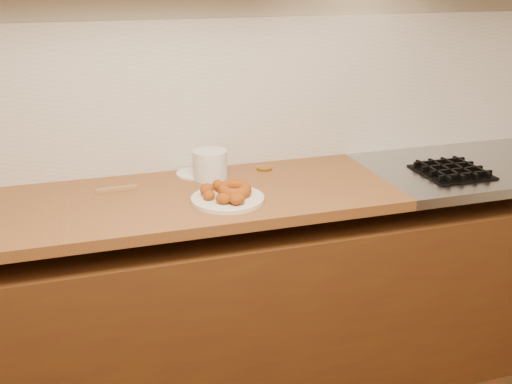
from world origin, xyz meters
TOP-DOWN VIEW (x-y plane):
  - wall_back at (0.00, 2.00)m, footprint 4.00×0.02m
  - base_cabinet at (0.00, 1.69)m, footprint 3.60×0.60m
  - butcher_block at (-0.65, 1.69)m, footprint 2.30×0.62m
  - stovetop at (1.15, 1.69)m, footprint 1.30×0.62m
  - backsplash at (0.00, 1.99)m, footprint 3.60×0.02m
  - donut_plate at (-0.15, 1.58)m, footprint 0.26×0.26m
  - ring_donut at (-0.12, 1.59)m, footprint 0.13×0.14m
  - fried_dough_chunks at (-0.17, 1.56)m, footprint 0.16×0.21m
  - plastic_tub at (-0.15, 1.84)m, footprint 0.17×0.17m
  - tub_lid at (-0.20, 1.90)m, footprint 0.16×0.16m
  - brass_jar_lid at (0.09, 1.88)m, footprint 0.09×0.09m
  - wooden_utensil at (-0.52, 1.81)m, footprint 0.15×0.03m

SIDE VIEW (x-z plane):
  - base_cabinet at x=0.00m, z-range 0.00..0.77m
  - butcher_block at x=-0.65m, z-range 0.86..0.90m
  - stovetop at x=1.15m, z-range 0.86..0.90m
  - tub_lid at x=-0.20m, z-range 0.90..0.91m
  - brass_jar_lid at x=0.09m, z-range 0.90..0.91m
  - wooden_utensil at x=-0.52m, z-range 0.90..0.91m
  - donut_plate at x=-0.15m, z-range 0.90..0.92m
  - fried_dough_chunks at x=-0.17m, z-range 0.91..0.96m
  - ring_donut at x=-0.12m, z-range 0.91..0.96m
  - plastic_tub at x=-0.15m, z-range 0.90..1.01m
  - backsplash at x=0.00m, z-range 0.90..1.50m
  - wall_back at x=0.00m, z-range 0.00..2.70m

